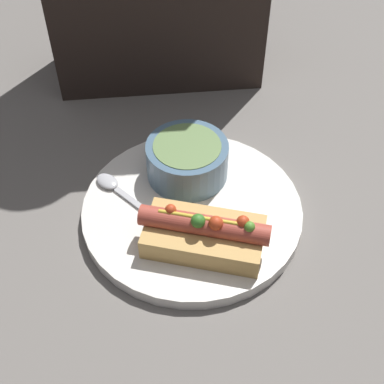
% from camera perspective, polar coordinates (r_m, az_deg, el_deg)
% --- Properties ---
extents(ground_plane, '(4.00, 4.00, 0.00)m').
position_cam_1_polar(ground_plane, '(0.71, 0.00, -2.49)').
color(ground_plane, slate).
extents(dinner_plate, '(0.29, 0.29, 0.02)m').
position_cam_1_polar(dinner_plate, '(0.70, 0.00, -2.02)').
color(dinner_plate, white).
rests_on(dinner_plate, ground_plane).
extents(hot_dog, '(0.16, 0.11, 0.06)m').
position_cam_1_polar(hot_dog, '(0.64, 1.33, -4.41)').
color(hot_dog, tan).
rests_on(hot_dog, dinner_plate).
extents(soup_bowl, '(0.11, 0.11, 0.05)m').
position_cam_1_polar(soup_bowl, '(0.71, -0.45, 3.57)').
color(soup_bowl, slate).
rests_on(soup_bowl, dinner_plate).
extents(spoon, '(0.12, 0.14, 0.01)m').
position_cam_1_polar(spoon, '(0.71, -7.35, -0.17)').
color(spoon, '#B7B7BC').
rests_on(spoon, dinner_plate).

